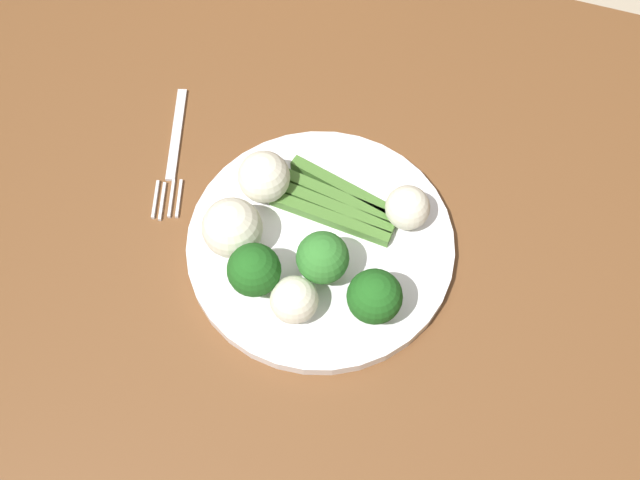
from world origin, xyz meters
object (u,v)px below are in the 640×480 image
(broccoli_back_right, at_px, (375,297))
(broccoli_near_center, at_px, (254,271))
(asparagus_bundle, at_px, (337,204))
(broccoli_back, at_px, (323,258))
(cauliflower_mid, at_px, (294,300))
(dining_table, at_px, (293,287))
(cauliflower_left, at_px, (264,177))
(cauliflower_front_left, at_px, (407,208))
(plate, at_px, (320,246))
(fork, at_px, (174,153))
(cauliflower_right, at_px, (232,228))

(broccoli_back_right, distance_m, broccoli_near_center, 0.11)
(asparagus_bundle, relative_size, broccoli_back, 2.18)
(asparagus_bundle, relative_size, cauliflower_mid, 2.95)
(dining_table, distance_m, broccoli_back_right, 0.21)
(dining_table, height_order, cauliflower_left, cauliflower_left)
(cauliflower_front_left, bearing_deg, broccoli_back, 54.42)
(dining_table, distance_m, cauliflower_mid, 0.18)
(broccoli_back_right, bearing_deg, cauliflower_left, -33.97)
(plate, distance_m, asparagus_bundle, 0.05)
(broccoli_back, height_order, fork, broccoli_back)
(plate, distance_m, cauliflower_front_left, 0.10)
(plate, bearing_deg, cauliflower_right, 17.85)
(broccoli_back, height_order, broccoli_near_center, same)
(broccoli_back, xyz_separation_m, cauliflower_mid, (0.01, 0.04, -0.01))
(broccoli_back_right, bearing_deg, cauliflower_right, -11.29)
(asparagus_bundle, height_order, cauliflower_right, cauliflower_right)
(broccoli_back, xyz_separation_m, cauliflower_right, (0.09, -0.01, -0.01))
(dining_table, relative_size, cauliflower_mid, 25.90)
(broccoli_near_center, bearing_deg, broccoli_back, -150.55)
(cauliflower_right, height_order, cauliflower_left, cauliflower_right)
(cauliflower_left, relative_size, cauliflower_front_left, 1.18)
(asparagus_bundle, bearing_deg, dining_table, 56.18)
(cauliflower_mid, relative_size, cauliflower_front_left, 1.02)
(cauliflower_left, relative_size, fork, 0.32)
(cauliflower_mid, bearing_deg, dining_table, -66.71)
(plate, height_order, broccoli_near_center, broccoli_near_center)
(broccoli_back, bearing_deg, fork, -25.22)
(cauliflower_right, bearing_deg, fork, -39.46)
(broccoli_back_right, xyz_separation_m, cauliflower_right, (0.15, -0.03, -0.01))
(dining_table, height_order, broccoli_back, broccoli_back)
(broccoli_back, height_order, cauliflower_mid, broccoli_back)
(plate, height_order, asparagus_bundle, asparagus_bundle)
(cauliflower_right, distance_m, cauliflower_front_left, 0.17)
(dining_table, height_order, fork, fork)
(fork, bearing_deg, plate, 55.33)
(dining_table, relative_size, fork, 7.21)
(dining_table, relative_size, broccoli_near_center, 18.93)
(plate, bearing_deg, fork, -18.21)
(broccoli_back, height_order, cauliflower_left, broccoli_back)
(cauliflower_left, bearing_deg, cauliflower_front_left, -175.14)
(asparagus_bundle, xyz_separation_m, cauliflower_left, (0.08, 0.00, 0.02))
(broccoli_back_right, xyz_separation_m, cauliflower_left, (0.14, -0.10, -0.01))
(asparagus_bundle, distance_m, fork, 0.19)
(plate, relative_size, cauliflower_front_left, 5.99)
(asparagus_bundle, relative_size, broccoli_near_center, 2.16)
(cauliflower_left, bearing_deg, asparagus_bundle, -176.49)
(broccoli_back, xyz_separation_m, fork, (0.20, -0.09, -0.05))
(cauliflower_mid, distance_m, fork, 0.23)
(cauliflower_front_left, bearing_deg, dining_table, 25.25)
(plate, xyz_separation_m, cauliflower_front_left, (-0.07, -0.05, 0.03))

